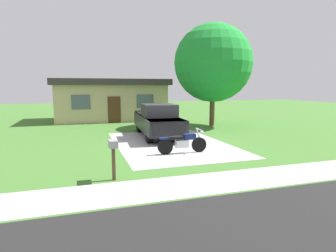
{
  "coord_description": "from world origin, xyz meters",
  "views": [
    {
      "loc": [
        -4.41,
        -13.45,
        2.87
      ],
      "look_at": [
        -0.13,
        0.05,
        0.9
      ],
      "focal_mm": 30.28,
      "sensor_mm": 36.0,
      "label": 1
    }
  ],
  "objects_px": {
    "motorcycle": "(183,143)",
    "neighbor_house": "(111,99)",
    "mailbox": "(113,149)",
    "shade_tree": "(213,63)",
    "pickup_truck": "(157,120)"
  },
  "relations": [
    {
      "from": "motorcycle",
      "to": "neighbor_house",
      "type": "xyz_separation_m",
      "value": [
        -1.54,
        13.95,
        1.32
      ]
    },
    {
      "from": "motorcycle",
      "to": "mailbox",
      "type": "relative_size",
      "value": 1.76
    },
    {
      "from": "neighbor_house",
      "to": "mailbox",
      "type": "bearing_deg",
      "value": -96.0
    },
    {
      "from": "shade_tree",
      "to": "neighbor_house",
      "type": "relative_size",
      "value": 0.76
    },
    {
      "from": "pickup_truck",
      "to": "mailbox",
      "type": "distance_m",
      "value": 7.93
    },
    {
      "from": "mailbox",
      "to": "pickup_truck",
      "type": "bearing_deg",
      "value": 64.72
    },
    {
      "from": "mailbox",
      "to": "shade_tree",
      "type": "height_order",
      "value": "shade_tree"
    },
    {
      "from": "shade_tree",
      "to": "neighbor_house",
      "type": "xyz_separation_m",
      "value": [
        -6.57,
        6.58,
        -2.75
      ]
    },
    {
      "from": "motorcycle",
      "to": "pickup_truck",
      "type": "xyz_separation_m",
      "value": [
        0.1,
        4.47,
        0.48
      ]
    },
    {
      "from": "motorcycle",
      "to": "mailbox",
      "type": "xyz_separation_m",
      "value": [
        -3.29,
        -2.7,
        0.51
      ]
    },
    {
      "from": "pickup_truck",
      "to": "neighbor_house",
      "type": "relative_size",
      "value": 0.6
    },
    {
      "from": "shade_tree",
      "to": "neighbor_house",
      "type": "height_order",
      "value": "shade_tree"
    },
    {
      "from": "neighbor_house",
      "to": "pickup_truck",
      "type": "bearing_deg",
      "value": -80.2
    },
    {
      "from": "mailbox",
      "to": "neighbor_house",
      "type": "xyz_separation_m",
      "value": [
        1.75,
        16.65,
        0.81
      ]
    },
    {
      "from": "pickup_truck",
      "to": "shade_tree",
      "type": "relative_size",
      "value": 0.78
    }
  ]
}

